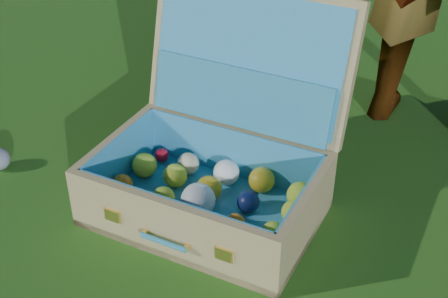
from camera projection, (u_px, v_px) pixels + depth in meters
ground at (119, 215)px, 1.84m from camera, size 60.00×60.00×0.00m
suitcase at (221, 153)px, 1.81m from camera, size 0.75×0.70×0.60m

